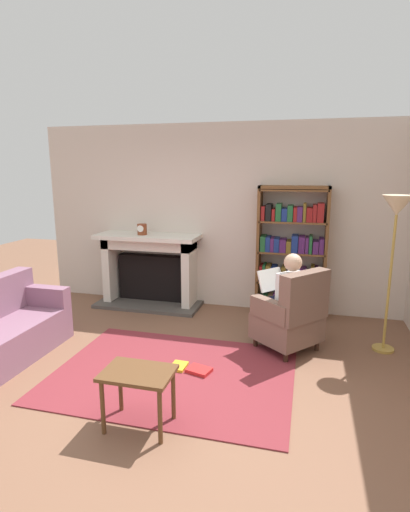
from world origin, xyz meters
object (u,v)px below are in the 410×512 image
object	(u,v)px
fireplace	(150,267)
side_table	(138,380)
mantel_clock	(142,229)
armchair_reading	(292,316)
floor_lamp	(396,220)
seated_reader	(285,297)
bookshelf	(292,255)

from	to	relation	value
fireplace	side_table	bearing A→B (deg)	-69.73
mantel_clock	fireplace	bearing A→B (deg)	55.52
mantel_clock	armchair_reading	world-z (taller)	mantel_clock
armchair_reading	floor_lamp	bearing A→B (deg)	145.51
seated_reader	floor_lamp	world-z (taller)	floor_lamp
fireplace	seated_reader	bearing A→B (deg)	-27.34
armchair_reading	floor_lamp	world-z (taller)	floor_lamp
armchair_reading	fireplace	bearing A→B (deg)	-77.91
bookshelf	floor_lamp	distance (m)	1.56
armchair_reading	seated_reader	distance (m)	0.23
floor_lamp	seated_reader	bearing A→B (deg)	-169.34
mantel_clock	floor_lamp	world-z (taller)	floor_lamp
side_table	bookshelf	bearing A→B (deg)	70.31
seated_reader	side_table	bearing A→B (deg)	10.37
seated_reader	side_table	xyz separation A→B (m)	(-1.02, -1.80, -0.21)
armchair_reading	seated_reader	xyz separation A→B (m)	(-0.09, 0.08, 0.20)
mantel_clock	side_table	size ratio (longest dim) A/B	0.29
side_table	floor_lamp	xyz separation A→B (m)	(2.15, 2.01, 1.10)
mantel_clock	floor_lamp	xyz separation A→B (m)	(3.29, -0.76, 0.33)
mantel_clock	side_table	xyz separation A→B (m)	(1.13, -2.77, -0.77)
mantel_clock	seated_reader	size ratio (longest dim) A/B	0.14
fireplace	seated_reader	size ratio (longest dim) A/B	1.39
floor_lamp	bookshelf	bearing A→B (deg)	141.10
fireplace	floor_lamp	bearing A→B (deg)	-15.06
bookshelf	floor_lamp	size ratio (longest dim) A/B	1.03
bookshelf	seated_reader	distance (m)	1.14
mantel_clock	bookshelf	distance (m)	2.20
bookshelf	armchair_reading	xyz separation A→B (m)	(0.07, -1.19, -0.46)
armchair_reading	side_table	distance (m)	2.05
fireplace	bookshelf	distance (m)	2.12
armchair_reading	floor_lamp	size ratio (longest dim) A/B	0.55
fireplace	armchair_reading	xyz separation A→B (m)	(2.18, -1.15, -0.16)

